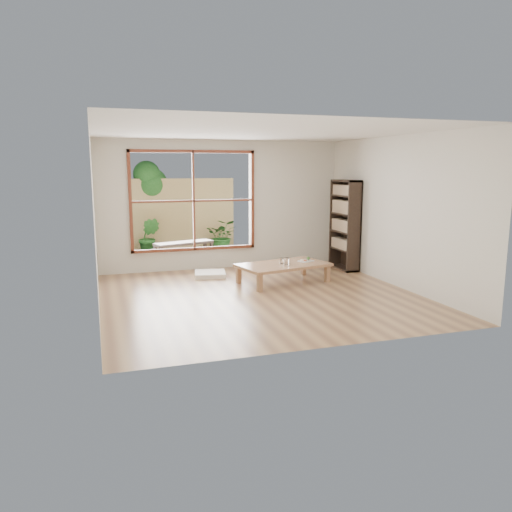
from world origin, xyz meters
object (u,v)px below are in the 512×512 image
Objects in this scene: low_table at (283,266)px; food_tray at (306,260)px; bookshelf at (345,225)px; garden_bench at (184,245)px.

food_tray reaches higher than low_table.
food_tray is at bearing -2.55° from low_table.
garden_bench is at bearing 148.85° from bookshelf.
bookshelf reaches higher than food_tray.
garden_bench is at bearing 104.82° from low_table.
garden_bench reaches higher than food_tray.
low_table is at bearing 165.64° from food_tray.
bookshelf is at bearing 7.10° from food_tray.
food_tray is at bearing -148.42° from bookshelf.
bookshelf is at bearing -48.79° from garden_bench.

